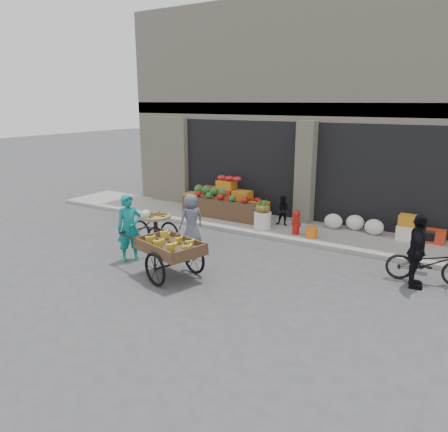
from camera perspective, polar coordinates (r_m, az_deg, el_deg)
The scene contains 15 objects.
ground at distance 10.00m, azimuth -0.55°, elevation -7.83°, with size 80.00×80.00×0.00m, color #424244.
sidewalk at distance 13.43m, azimuth 8.86°, elevation -1.77°, with size 18.00×2.20×0.12m, color gray.
building at distance 16.59m, azimuth 14.83°, elevation 12.68°, with size 14.00×6.45×7.00m.
fruit_display at distance 14.61m, azimuth 0.41°, elevation 2.25°, with size 3.10×1.12×1.24m.
pineapple_bin at distance 13.21m, azimuth 5.07°, elevation -0.53°, with size 0.52×0.52×0.50m, color silver.
fire_hydrant at distance 12.69m, azimuth 9.41°, elevation -0.69°, with size 0.22×0.22×0.71m.
orange_bucket at distance 12.54m, azimuth 11.38°, elevation -2.08°, with size 0.32×0.32×0.30m, color orange.
right_bay_goods at distance 13.17m, azimuth 20.47°, elevation -1.31°, with size 3.35×0.60×0.70m.
seated_person at distance 13.51m, azimuth 7.75°, elevation 0.69°, with size 0.45×0.35×0.93m, color black.
banana_cart at distance 9.79m, azimuth -7.22°, elevation -3.67°, with size 2.70×1.65×1.06m.
vendor_woman at distance 10.94m, azimuth -12.26°, elevation -1.54°, with size 0.61×0.40×1.67m, color #107C77.
tricycle_cart at distance 12.08m, azimuth -8.95°, elevation -1.15°, with size 1.42×0.84×0.95m.
vendor_grey at distance 11.99m, azimuth -4.28°, elevation -0.43°, with size 0.69×0.45×1.42m, color slate.
bicycle at distance 10.48m, azimuth 25.08°, elevation -5.58°, with size 0.60×1.72×0.90m, color black.
cyclist at distance 10.01m, azimuth 23.87°, elevation -4.23°, with size 0.94×0.39×1.61m, color black.
Camera 1 is at (4.95, -7.79, 3.85)m, focal length 35.00 mm.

